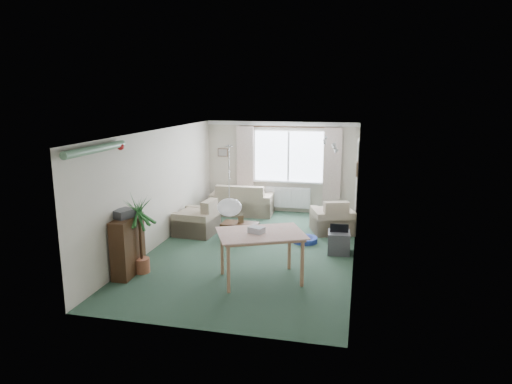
% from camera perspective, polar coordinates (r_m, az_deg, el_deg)
% --- Properties ---
extents(ground, '(6.50, 6.50, 0.00)m').
position_cam_1_polar(ground, '(9.31, -0.42, -7.32)').
color(ground, '#284333').
extents(window, '(1.80, 0.03, 1.30)m').
position_cam_1_polar(window, '(12.02, 4.10, 4.48)').
color(window, white).
extents(curtain_rod, '(2.60, 0.03, 0.03)m').
position_cam_1_polar(curtain_rod, '(11.86, 4.09, 8.12)').
color(curtain_rod, black).
extents(curtain_left, '(0.45, 0.08, 2.00)m').
position_cam_1_polar(curtain_left, '(12.18, -1.35, 3.52)').
color(curtain_left, beige).
extents(curtain_right, '(0.45, 0.08, 2.00)m').
position_cam_1_polar(curtain_right, '(11.83, 9.52, 3.09)').
color(curtain_right, beige).
extents(radiator, '(1.20, 0.10, 0.55)m').
position_cam_1_polar(radiator, '(12.18, 3.99, -0.68)').
color(radiator, white).
extents(doorway, '(0.03, 0.95, 2.00)m').
position_cam_1_polar(doorway, '(10.94, 12.47, 0.79)').
color(doorway, black).
extents(pendant_lamp, '(0.36, 0.36, 0.36)m').
position_cam_1_polar(pendant_lamp, '(6.70, -3.35, -1.92)').
color(pendant_lamp, white).
extents(tinsel_garland, '(1.60, 1.60, 0.12)m').
position_cam_1_polar(tinsel_garland, '(7.43, -19.38, 5.08)').
color(tinsel_garland, '#196626').
extents(bauble_cluster_a, '(0.20, 0.20, 0.20)m').
position_cam_1_polar(bauble_cluster_a, '(9.51, 8.54, 6.69)').
color(bauble_cluster_a, silver).
extents(bauble_cluster_b, '(0.20, 0.20, 0.20)m').
position_cam_1_polar(bauble_cluster_b, '(8.29, 9.93, 5.85)').
color(bauble_cluster_b, silver).
extents(wall_picture_back, '(0.28, 0.03, 0.22)m').
position_cam_1_polar(wall_picture_back, '(12.41, -4.16, 4.96)').
color(wall_picture_back, brown).
extents(wall_picture_right, '(0.03, 0.24, 0.30)m').
position_cam_1_polar(wall_picture_right, '(9.86, 12.50, 2.80)').
color(wall_picture_right, brown).
extents(sofa, '(1.65, 0.93, 0.80)m').
position_cam_1_polar(sofa, '(11.98, -1.72, -0.86)').
color(sofa, '#C2B192').
rests_on(sofa, ground).
extents(armchair_corner, '(1.09, 1.06, 0.78)m').
position_cam_1_polar(armchair_corner, '(10.55, 9.51, -2.90)').
color(armchair_corner, beige).
rests_on(armchair_corner, ground).
extents(armchair_left, '(0.90, 0.94, 0.79)m').
position_cam_1_polar(armchair_left, '(10.37, -7.45, -3.07)').
color(armchair_left, beige).
rests_on(armchair_left, ground).
extents(coffee_table, '(0.80, 0.47, 0.35)m').
position_cam_1_polar(coffee_table, '(10.01, -2.02, -4.86)').
color(coffee_table, black).
rests_on(coffee_table, ground).
extents(photo_frame, '(0.12, 0.07, 0.16)m').
position_cam_1_polar(photo_frame, '(9.97, -1.90, -3.40)').
color(photo_frame, brown).
rests_on(photo_frame, coffee_table).
extents(bookshelf, '(0.33, 0.86, 1.03)m').
position_cam_1_polar(bookshelf, '(8.31, -15.72, -6.50)').
color(bookshelf, black).
rests_on(bookshelf, ground).
extents(hifi_box, '(0.39, 0.43, 0.14)m').
position_cam_1_polar(hifi_box, '(8.15, -16.20, -2.60)').
color(hifi_box, '#3B3C40').
rests_on(hifi_box, bookshelf).
extents(houseplant, '(0.75, 0.75, 1.38)m').
position_cam_1_polar(houseplant, '(8.26, -14.26, -5.24)').
color(houseplant, '#20511C').
rests_on(houseplant, ground).
extents(dining_table, '(1.56, 1.35, 0.82)m').
position_cam_1_polar(dining_table, '(7.77, 0.60, -8.14)').
color(dining_table, tan).
rests_on(dining_table, ground).
extents(gift_box, '(0.30, 0.26, 0.12)m').
position_cam_1_polar(gift_box, '(7.62, 0.06, -4.82)').
color(gift_box, silver).
rests_on(gift_box, dining_table).
extents(tv_cube, '(0.46, 0.50, 0.43)m').
position_cam_1_polar(tv_cube, '(9.27, 10.30, -6.22)').
color(tv_cube, '#3B3C40').
rests_on(tv_cube, ground).
extents(pet_bed, '(0.63, 0.63, 0.11)m').
position_cam_1_polar(pet_bed, '(9.85, 6.12, -5.95)').
color(pet_bed, navy).
rests_on(pet_bed, ground).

